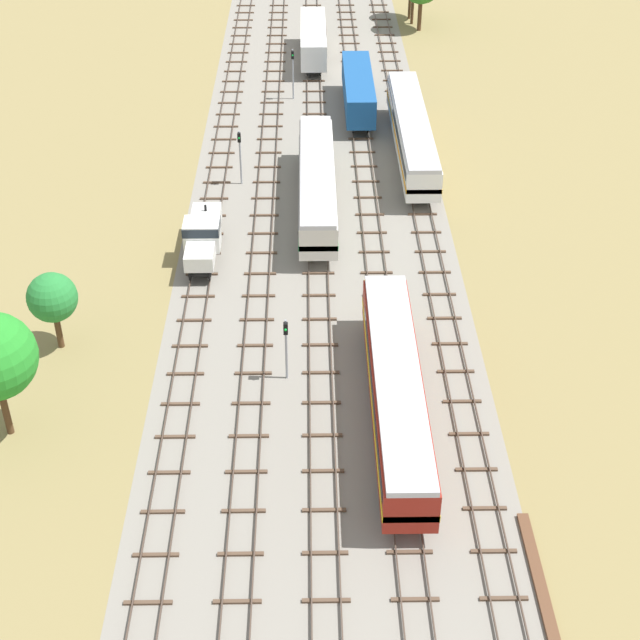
{
  "coord_description": "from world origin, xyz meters",
  "views": [
    {
      "loc": [
        -0.74,
        -19.54,
        38.09
      ],
      "look_at": [
        0.0,
        32.38,
        1.5
      ],
      "focal_mm": 53.26,
      "sensor_mm": 36.0,
      "label": 1
    }
  ],
  "objects_px": {
    "shunter_loco_far_left_near": "(203,235)",
    "freight_boxcar_centre_left_farther": "(313,39)",
    "diesel_railcar_centre_nearest": "(396,388)",
    "signal_post_near": "(286,342)",
    "passenger_coach_centre_right_midfar": "(412,131)",
    "freight_boxcar_centre_far": "(358,89)",
    "signal_post_nearest": "(293,68)",
    "signal_post_mid": "(240,151)",
    "diesel_railcar_centre_left_mid": "(317,182)"
  },
  "relations": [
    {
      "from": "freight_boxcar_centre_far",
      "to": "signal_post_near",
      "type": "bearing_deg",
      "value": -98.66
    },
    {
      "from": "signal_post_nearest",
      "to": "signal_post_mid",
      "type": "bearing_deg",
      "value": -102.75
    },
    {
      "from": "diesel_railcar_centre_nearest",
      "to": "signal_post_near",
      "type": "xyz_separation_m",
      "value": [
        -6.55,
        4.26,
        0.32
      ]
    },
    {
      "from": "diesel_railcar_centre_left_mid",
      "to": "freight_boxcar_centre_left_farther",
      "type": "height_order",
      "value": "diesel_railcar_centre_left_mid"
    },
    {
      "from": "shunter_loco_far_left_near",
      "to": "passenger_coach_centre_right_midfar",
      "type": "height_order",
      "value": "passenger_coach_centre_right_midfar"
    },
    {
      "from": "passenger_coach_centre_right_midfar",
      "to": "signal_post_nearest",
      "type": "xyz_separation_m",
      "value": [
        -10.91,
        14.19,
        0.72
      ]
    },
    {
      "from": "passenger_coach_centre_right_midfar",
      "to": "freight_boxcar_centre_left_farther",
      "type": "distance_m",
      "value": 27.24
    },
    {
      "from": "freight_boxcar_centre_left_farther",
      "to": "signal_post_mid",
      "type": "relative_size",
      "value": 2.83
    },
    {
      "from": "diesel_railcar_centre_nearest",
      "to": "diesel_railcar_centre_left_mid",
      "type": "bearing_deg",
      "value": 99.28
    },
    {
      "from": "signal_post_near",
      "to": "diesel_railcar_centre_nearest",
      "type": "bearing_deg",
      "value": -33.01
    },
    {
      "from": "signal_post_nearest",
      "to": "signal_post_near",
      "type": "xyz_separation_m",
      "value": [
        -0.0,
        -46.58,
        -0.42
      ]
    },
    {
      "from": "passenger_coach_centre_right_midfar",
      "to": "signal_post_mid",
      "type": "xyz_separation_m",
      "value": [
        -15.28,
        -5.1,
        0.55
      ]
    },
    {
      "from": "diesel_railcar_centre_left_mid",
      "to": "signal_post_nearest",
      "type": "xyz_separation_m",
      "value": [
        -2.18,
        24.1,
        0.74
      ]
    },
    {
      "from": "passenger_coach_centre_right_midfar",
      "to": "shunter_loco_far_left_near",
      "type": "bearing_deg",
      "value": -135.08
    },
    {
      "from": "passenger_coach_centre_right_midfar",
      "to": "freight_boxcar_centre_far",
      "type": "relative_size",
      "value": 1.57
    },
    {
      "from": "signal_post_nearest",
      "to": "freight_boxcar_centre_left_farther",
      "type": "bearing_deg",
      "value": 79.32
    },
    {
      "from": "diesel_railcar_centre_nearest",
      "to": "signal_post_near",
      "type": "distance_m",
      "value": 7.82
    },
    {
      "from": "shunter_loco_far_left_near",
      "to": "signal_post_nearest",
      "type": "bearing_deg",
      "value": 78.29
    },
    {
      "from": "signal_post_near",
      "to": "passenger_coach_centre_right_midfar",
      "type": "bearing_deg",
      "value": 71.38
    },
    {
      "from": "passenger_coach_centre_right_midfar",
      "to": "signal_post_near",
      "type": "relative_size",
      "value": 4.86
    },
    {
      "from": "signal_post_near",
      "to": "freight_boxcar_centre_left_farther",
      "type": "bearing_deg",
      "value": 87.85
    },
    {
      "from": "diesel_railcar_centre_left_mid",
      "to": "signal_post_mid",
      "type": "distance_m",
      "value": 8.15
    },
    {
      "from": "shunter_loco_far_left_near",
      "to": "signal_post_near",
      "type": "distance_m",
      "value": 16.37
    },
    {
      "from": "freight_boxcar_centre_far",
      "to": "signal_post_near",
      "type": "height_order",
      "value": "signal_post_near"
    },
    {
      "from": "shunter_loco_far_left_near",
      "to": "diesel_railcar_centre_left_mid",
      "type": "xyz_separation_m",
      "value": [
        8.73,
        7.5,
        0.59
      ]
    },
    {
      "from": "freight_boxcar_centre_far",
      "to": "diesel_railcar_centre_left_mid",
      "type": "bearing_deg",
      "value": -102.02
    },
    {
      "from": "signal_post_nearest",
      "to": "signal_post_mid",
      "type": "xyz_separation_m",
      "value": [
        -4.37,
        -19.29,
        -0.18
      ]
    },
    {
      "from": "shunter_loco_far_left_near",
      "to": "freight_boxcar_centre_left_farther",
      "type": "distance_m",
      "value": 44.09
    },
    {
      "from": "freight_boxcar_centre_left_farther",
      "to": "signal_post_nearest",
      "type": "relative_size",
      "value": 2.67
    },
    {
      "from": "diesel_railcar_centre_nearest",
      "to": "signal_post_mid",
      "type": "xyz_separation_m",
      "value": [
        -10.91,
        31.54,
        0.56
      ]
    },
    {
      "from": "freight_boxcar_centre_left_farther",
      "to": "diesel_railcar_centre_nearest",
      "type": "bearing_deg",
      "value": -86.01
    },
    {
      "from": "diesel_railcar_centre_left_mid",
      "to": "signal_post_near",
      "type": "relative_size",
      "value": 4.53
    },
    {
      "from": "freight_boxcar_centre_left_farther",
      "to": "shunter_loco_far_left_near",
      "type": "bearing_deg",
      "value": -101.43
    },
    {
      "from": "diesel_railcar_centre_left_mid",
      "to": "signal_post_mid",
      "type": "xyz_separation_m",
      "value": [
        -6.55,
        4.81,
        0.56
      ]
    },
    {
      "from": "freight_boxcar_centre_far",
      "to": "signal_post_mid",
      "type": "distance_m",
      "value": 19.16
    },
    {
      "from": "diesel_railcar_centre_nearest",
      "to": "signal_post_nearest",
      "type": "relative_size",
      "value": 3.91
    },
    {
      "from": "diesel_railcar_centre_left_mid",
      "to": "freight_boxcar_centre_left_farther",
      "type": "xyz_separation_m",
      "value": [
        0.01,
        35.71,
        -0.15
      ]
    },
    {
      "from": "freight_boxcar_centre_far",
      "to": "freight_boxcar_centre_left_farther",
      "type": "xyz_separation_m",
      "value": [
        -4.37,
        15.17,
        0.0
      ]
    },
    {
      "from": "diesel_railcar_centre_nearest",
      "to": "signal_post_nearest",
      "type": "xyz_separation_m",
      "value": [
        -6.55,
        50.83,
        0.74
      ]
    },
    {
      "from": "shunter_loco_far_left_near",
      "to": "freight_boxcar_centre_far",
      "type": "xyz_separation_m",
      "value": [
        13.1,
        28.04,
        0.44
      ]
    },
    {
      "from": "diesel_railcar_centre_nearest",
      "to": "signal_post_near",
      "type": "height_order",
      "value": "signal_post_near"
    },
    {
      "from": "signal_post_near",
      "to": "signal_post_mid",
      "type": "relative_size",
      "value": 0.92
    },
    {
      "from": "shunter_loco_far_left_near",
      "to": "freight_boxcar_centre_far",
      "type": "relative_size",
      "value": 0.6
    },
    {
      "from": "diesel_railcar_centre_left_mid",
      "to": "freight_boxcar_centre_far",
      "type": "height_order",
      "value": "diesel_railcar_centre_left_mid"
    },
    {
      "from": "passenger_coach_centre_right_midfar",
      "to": "freight_boxcar_centre_left_farther",
      "type": "height_order",
      "value": "passenger_coach_centre_right_midfar"
    },
    {
      "from": "freight_boxcar_centre_left_farther",
      "to": "signal_post_near",
      "type": "height_order",
      "value": "signal_post_near"
    },
    {
      "from": "shunter_loco_far_left_near",
      "to": "freight_boxcar_centre_left_farther",
      "type": "height_order",
      "value": "freight_boxcar_centre_left_farther"
    },
    {
      "from": "diesel_railcar_centre_nearest",
      "to": "shunter_loco_far_left_near",
      "type": "bearing_deg",
      "value": 124.26
    },
    {
      "from": "signal_post_near",
      "to": "signal_post_mid",
      "type": "xyz_separation_m",
      "value": [
        -4.37,
        27.29,
        0.24
      ]
    },
    {
      "from": "signal_post_near",
      "to": "shunter_loco_far_left_near",
      "type": "bearing_deg",
      "value": 113.62
    }
  ]
}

